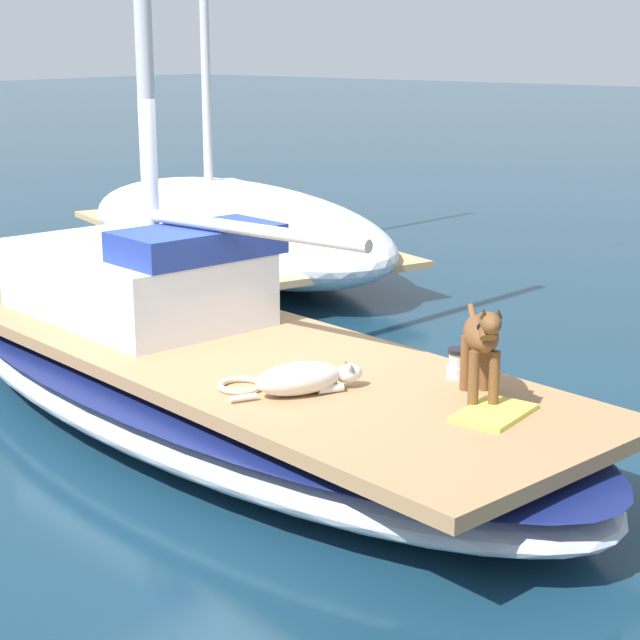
# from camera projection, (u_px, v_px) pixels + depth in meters

# --- Properties ---
(ground_plane) EXTENTS (120.00, 120.00, 0.00)m
(ground_plane) POSITION_uv_depth(u_px,v_px,m) (222.00, 422.00, 8.51)
(ground_plane) COLOR #143347
(sailboat_main) EXTENTS (3.70, 7.56, 0.66)m
(sailboat_main) POSITION_uv_depth(u_px,v_px,m) (221.00, 383.00, 8.42)
(sailboat_main) COLOR #B2B7C1
(sailboat_main) RESTS_ON ground
(cabin_house) EXTENTS (1.75, 2.43, 0.84)m
(cabin_house) POSITION_uv_depth(u_px,v_px,m) (141.00, 277.00, 9.06)
(cabin_house) COLOR silver
(cabin_house) RESTS_ON sailboat_main
(dog_brown) EXTENTS (0.78, 0.65, 0.70)m
(dog_brown) POSITION_uv_depth(u_px,v_px,m) (482.00, 339.00, 6.90)
(dog_brown) COLOR brown
(dog_brown) RESTS_ON sailboat_main
(dog_white) EXTENTS (0.88, 0.54, 0.22)m
(dog_white) POSITION_uv_depth(u_px,v_px,m) (303.00, 378.00, 7.13)
(dog_white) COLOR silver
(dog_white) RESTS_ON sailboat_main
(deck_winch) EXTENTS (0.16, 0.16, 0.21)m
(deck_winch) POSITION_uv_depth(u_px,v_px,m) (458.00, 364.00, 7.47)
(deck_winch) COLOR #B7B7BC
(deck_winch) RESTS_ON sailboat_main
(coiled_rope) EXTENTS (0.32, 0.32, 0.04)m
(coiled_rope) POSITION_uv_depth(u_px,v_px,m) (241.00, 385.00, 7.25)
(coiled_rope) COLOR beige
(coiled_rope) RESTS_ON sailboat_main
(deck_towel) EXTENTS (0.57, 0.38, 0.03)m
(deck_towel) POSITION_uv_depth(u_px,v_px,m) (494.00, 413.00, 6.75)
(deck_towel) COLOR #D8D14C
(deck_towel) RESTS_ON sailboat_main
(moored_boat_starboard_side) EXTENTS (4.70, 6.89, 7.56)m
(moored_boat_starboard_side) POSITION_uv_depth(u_px,v_px,m) (232.00, 226.00, 13.94)
(moored_boat_starboard_side) COLOR white
(moored_boat_starboard_side) RESTS_ON ground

